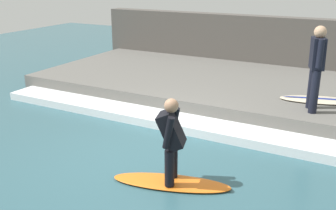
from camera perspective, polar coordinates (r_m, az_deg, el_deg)
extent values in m
plane|color=#335B66|center=(7.02, -3.14, -7.32)|extent=(28.00, 28.00, 0.00)
cube|color=#66635E|center=(10.40, 8.43, 2.60)|extent=(4.40, 9.89, 0.44)
cube|color=#544F49|center=(12.53, 12.46, 8.39)|extent=(0.50, 10.38, 1.83)
cube|color=white|center=(8.19, 2.23, -2.69)|extent=(0.74, 9.39, 0.18)
ellipsoid|color=orange|center=(6.13, 0.46, -11.17)|extent=(1.00, 1.90, 0.06)
cylinder|color=black|center=(6.10, 0.72, -7.96)|extent=(0.15, 0.15, 0.57)
cylinder|color=black|center=(5.86, 0.21, -9.15)|extent=(0.15, 0.15, 0.57)
cube|color=black|center=(5.74, 0.49, -3.58)|extent=(0.46, 0.50, 0.59)
sphere|color=#A87A5B|center=(5.61, 0.50, -0.10)|extent=(0.21, 0.21, 0.21)
cylinder|color=black|center=(5.91, 0.87, -2.55)|extent=(0.10, 0.19, 0.49)
cylinder|color=black|center=(5.54, 0.08, -4.06)|extent=(0.10, 0.19, 0.49)
cylinder|color=black|center=(8.45, 20.15, 2.37)|extent=(0.16, 0.16, 0.85)
cylinder|color=black|center=(8.16, 20.49, 1.77)|extent=(0.16, 0.16, 0.85)
cube|color=black|center=(8.14, 20.90, 7.01)|extent=(0.45, 0.36, 0.62)
sphere|color=tan|center=(8.07, 21.24, 9.86)|extent=(0.23, 0.23, 0.23)
cylinder|color=black|center=(8.35, 20.66, 7.57)|extent=(0.12, 0.12, 0.54)
cylinder|color=black|center=(7.91, 21.21, 6.93)|extent=(0.12, 0.12, 0.54)
ellipsoid|color=beige|center=(9.07, 21.18, 0.70)|extent=(1.00, 1.77, 0.06)
ellipsoid|color=navy|center=(9.06, 21.20, 0.89)|extent=(0.52, 1.51, 0.01)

